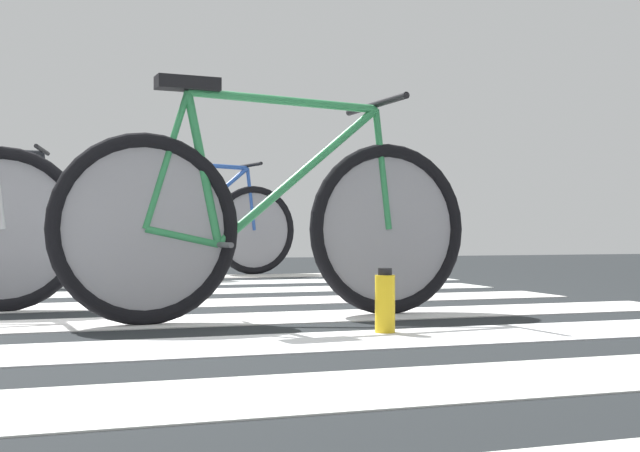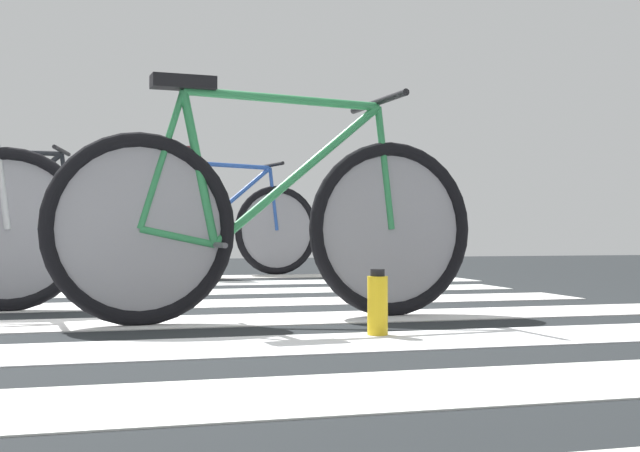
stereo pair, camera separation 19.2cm
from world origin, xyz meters
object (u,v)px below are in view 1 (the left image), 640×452
(bicycle_4_of_4, at_px, (194,227))
(bicycle_1_of_4, at_px, (273,222))
(water_bottle, at_px, (385,302))
(cyclist_4_of_4, at_px, (155,194))

(bicycle_4_of_4, bearing_deg, bicycle_1_of_4, -105.12)
(bicycle_1_of_4, xyz_separation_m, water_bottle, (0.25, -0.55, -0.28))
(bicycle_1_of_4, height_order, cyclist_4_of_4, cyclist_4_of_4)
(bicycle_4_of_4, bearing_deg, cyclist_4_of_4, -180.00)
(bicycle_1_of_4, relative_size, bicycle_4_of_4, 1.01)
(bicycle_1_of_4, relative_size, water_bottle, 7.76)
(bicycle_1_of_4, height_order, water_bottle, bicycle_1_of_4)
(bicycle_4_of_4, xyz_separation_m, water_bottle, (0.01, -3.82, -0.28))
(bicycle_4_of_4, height_order, water_bottle, bicycle_4_of_4)
(bicycle_1_of_4, distance_m, cyclist_4_of_4, 3.22)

